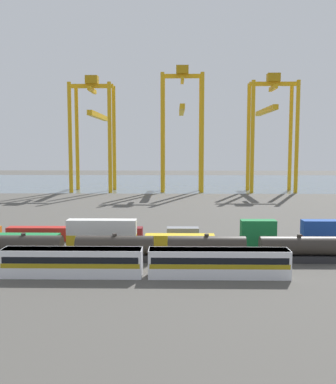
{
  "coord_description": "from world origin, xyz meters",
  "views": [
    {
      "loc": [
        4.2,
        -80.54,
        17.89
      ],
      "look_at": [
        2.51,
        12.44,
        8.32
      ],
      "focal_mm": 41.37,
      "sensor_mm": 36.0,
      "label": 1
    }
  ],
  "objects_px": {
    "passenger_train": "(145,261)",
    "gantry_crane_central": "(182,118)",
    "freight_tank_row": "(161,248)",
    "gantry_crane_east": "(271,121)",
    "shipping_container_11": "(111,234)",
    "gantry_crane_west": "(94,123)"
  },
  "relations": [
    {
      "from": "passenger_train",
      "to": "gantry_crane_central",
      "type": "relative_size",
      "value": 0.8
    },
    {
      "from": "freight_tank_row",
      "to": "gantry_crane_east",
      "type": "relative_size",
      "value": 1.19
    },
    {
      "from": "shipping_container_11",
      "to": "gantry_crane_east",
      "type": "relative_size",
      "value": 0.26
    },
    {
      "from": "shipping_container_11",
      "to": "gantry_crane_central",
      "type": "xyz_separation_m",
      "value": [
        14.8,
        97.38,
        27.99
      ]
    },
    {
      "from": "passenger_train",
      "to": "shipping_container_11",
      "type": "relative_size",
      "value": 3.26
    },
    {
      "from": "passenger_train",
      "to": "gantry_crane_central",
      "type": "xyz_separation_m",
      "value": [
        6.59,
        120.68,
        27.15
      ]
    },
    {
      "from": "shipping_container_11",
      "to": "gantry_crane_west",
      "type": "relative_size",
      "value": 0.26
    },
    {
      "from": "gantry_crane_west",
      "to": "freight_tank_row",
      "type": "bearing_deg",
      "value": -74.7
    },
    {
      "from": "gantry_crane_west",
      "to": "gantry_crane_east",
      "type": "height_order",
      "value": "gantry_crane_east"
    },
    {
      "from": "passenger_train",
      "to": "shipping_container_11",
      "type": "bearing_deg",
      "value": 109.42
    },
    {
      "from": "freight_tank_row",
      "to": "shipping_container_11",
      "type": "distance_m",
      "value": 17.99
    },
    {
      "from": "freight_tank_row",
      "to": "gantry_crane_central",
      "type": "relative_size",
      "value": 1.12
    },
    {
      "from": "freight_tank_row",
      "to": "shipping_container_11",
      "type": "bearing_deg",
      "value": 123.86
    },
    {
      "from": "gantry_crane_east",
      "to": "freight_tank_row",
      "type": "bearing_deg",
      "value": -109.8
    },
    {
      "from": "shipping_container_11",
      "to": "gantry_crane_east",
      "type": "distance_m",
      "value": 112.94
    },
    {
      "from": "passenger_train",
      "to": "gantry_crane_east",
      "type": "relative_size",
      "value": 0.85
    },
    {
      "from": "gantry_crane_west",
      "to": "gantry_crane_central",
      "type": "bearing_deg",
      "value": -0.88
    },
    {
      "from": "gantry_crane_central",
      "to": "gantry_crane_west",
      "type": "bearing_deg",
      "value": 179.12
    },
    {
      "from": "freight_tank_row",
      "to": "gantry_crane_east",
      "type": "distance_m",
      "value": 122.21
    },
    {
      "from": "passenger_train",
      "to": "gantry_crane_west",
      "type": "relative_size",
      "value": 0.86
    },
    {
      "from": "passenger_train",
      "to": "shipping_container_11",
      "type": "distance_m",
      "value": 24.71
    },
    {
      "from": "gantry_crane_east",
      "to": "shipping_container_11",
      "type": "bearing_deg",
      "value": -117.39
    }
  ]
}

